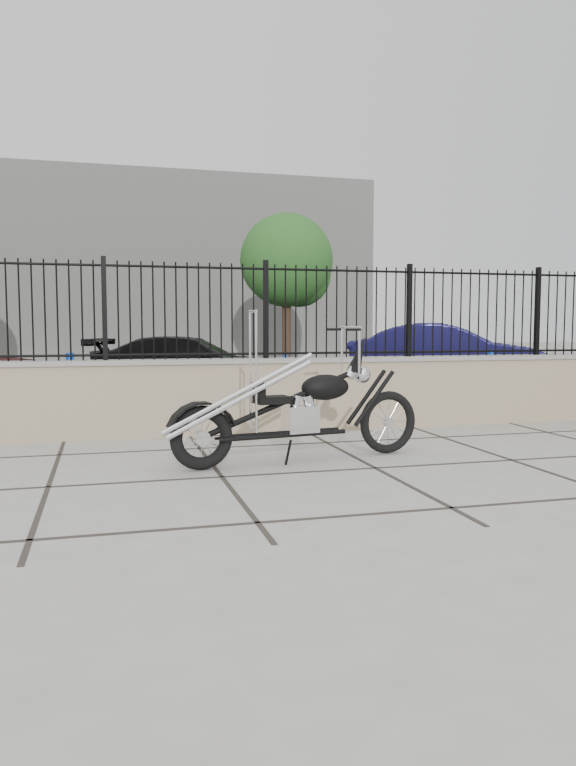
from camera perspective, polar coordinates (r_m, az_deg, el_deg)
The scene contains 12 objects.
ground_plane at distance 6.29m, azimuth -5.53°, elevation -7.84°, with size 90.00×90.00×0.00m, color #99968E.
parking_lot at distance 18.64m, azimuth -11.91°, elevation 0.46°, with size 30.00×30.00×0.00m, color black.
retaining_wall at distance 8.66m, azimuth -8.30°, elevation -1.18°, with size 14.00×0.36×0.96m, color gray.
iron_fence at distance 8.62m, azimuth -8.39°, elevation 5.98°, with size 14.00×0.08×1.20m, color black.
background_building at distance 32.68m, azimuth -13.42°, elevation 9.27°, with size 22.00×6.00×8.00m, color beige.
chopper_motorcycle at distance 6.85m, azimuth 0.65°, elevation -0.20°, with size 2.59×0.46×1.56m, color black, non-canonical shape.
car_black at distance 13.89m, azimuth -8.16°, elevation 1.48°, with size 1.63×4.01×1.16m, color black.
car_blue at distance 15.65m, azimuth 12.93°, elevation 2.27°, with size 1.52×4.36×1.43m, color #110F3A.
bollard_a at distance 10.62m, azimuth -17.71°, elevation -0.22°, with size 0.12×0.12×0.98m, color #0B1EA8.
bollard_b at distance 11.61m, azimuth -0.22°, elevation 0.17°, with size 0.10×0.10×0.87m, color #0B1EAC.
bollard_c at distance 12.07m, azimuth 16.47°, elevation 0.30°, with size 0.11×0.11×0.94m, color #0B46AA.
tree_right at distance 23.64m, azimuth -0.13°, elevation 10.57°, with size 3.18×3.18×5.36m.
Camera 1 is at (-1.01, -6.06, 1.37)m, focal length 32.00 mm.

